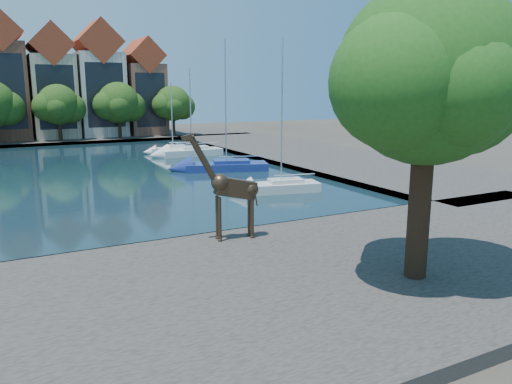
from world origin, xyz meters
TOP-DOWN VIEW (x-y plane):
  - ground at (0.00, 0.00)m, footprint 160.00×160.00m
  - water_basin at (0.00, 24.00)m, footprint 38.00×50.00m
  - near_quay at (0.00, -7.00)m, footprint 50.00×14.00m
  - far_quay at (0.00, 56.00)m, footprint 60.00×16.00m
  - right_quay at (25.00, 24.00)m, footprint 14.00×52.00m
  - plane_tree at (7.62, -9.01)m, footprint 8.32×6.40m
  - townhouse_center at (-4.00, 55.99)m, footprint 5.44×9.18m
  - townhouse_east_inner at (2.00, 55.99)m, footprint 5.94×9.18m
  - townhouse_east_mid at (8.50, 55.99)m, footprint 6.43×9.18m
  - townhouse_east_end at (15.00, 55.99)m, footprint 5.44×9.18m
  - far_tree_mid_east at (2.10, 50.49)m, footprint 7.02×5.40m
  - far_tree_east at (10.11, 50.49)m, footprint 7.54×5.80m
  - far_tree_far_east at (18.09, 50.49)m, footprint 6.76×5.20m
  - giraffe_statue at (3.37, -1.46)m, footprint 3.47×0.84m
  - sailboat_right_a at (12.00, 8.51)m, footprint 5.78×3.07m
  - sailboat_right_b at (12.54, 19.25)m, footprint 7.83×4.83m
  - sailboat_right_c at (13.32, 30.35)m, footprint 6.73×2.55m
  - sailboat_right_d at (12.00, 32.88)m, footprint 4.94×2.96m

SIDE VIEW (x-z plane):
  - ground at x=0.00m, z-range 0.00..0.00m
  - water_basin at x=0.00m, z-range 0.00..0.08m
  - near_quay at x=0.00m, z-range 0.00..0.50m
  - far_quay at x=0.00m, z-range 0.00..0.50m
  - right_quay at x=25.00m, z-range 0.00..0.50m
  - sailboat_right_b at x=12.54m, z-range -5.16..6.36m
  - sailboat_right_a at x=12.00m, z-range -4.72..5.94m
  - sailboat_right_d at x=12.00m, z-range -3.37..4.62m
  - sailboat_right_c at x=13.32m, z-range -4.13..5.38m
  - giraffe_statue at x=3.37m, z-range 0.46..5.41m
  - far_tree_far_east at x=18.09m, z-range 1.40..8.76m
  - far_tree_mid_east at x=2.10m, z-range 1.37..8.89m
  - far_tree_east at x=10.11m, z-range 1.32..9.16m
  - townhouse_east_end at x=15.00m, z-range -0.11..14.32m
  - plane_tree at x=7.62m, z-range 2.36..12.98m
  - townhouse_east_inner at x=2.00m, z-range -0.16..15.63m
  - townhouse_east_mid at x=8.50m, z-range -0.22..16.43m
  - townhouse_center at x=-4.00m, z-range -0.10..16.83m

